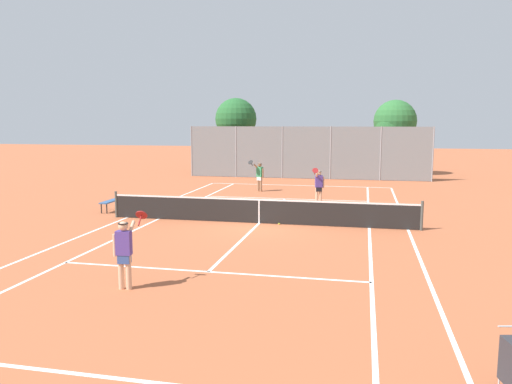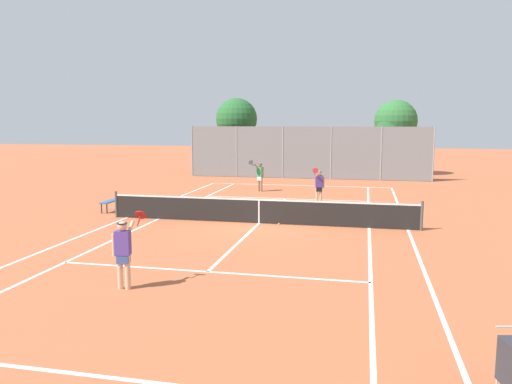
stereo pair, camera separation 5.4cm
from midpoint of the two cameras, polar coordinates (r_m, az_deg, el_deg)
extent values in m
plane|color=#B25B38|center=(19.16, 0.42, -3.61)|extent=(120.00, 120.00, 0.00)
cube|color=white|center=(8.46, -17.55, -19.42)|extent=(11.00, 0.10, 0.01)
cube|color=white|center=(30.75, 5.01, 0.76)|extent=(11.00, 0.10, 0.01)
cube|color=white|center=(20.98, -14.47, -2.84)|extent=(0.10, 23.80, 0.01)
cube|color=white|center=(18.83, 17.07, -4.16)|extent=(0.10, 23.80, 0.01)
cube|color=white|center=(20.40, -11.02, -3.04)|extent=(0.10, 23.80, 0.01)
cube|color=white|center=(18.76, 12.89, -4.05)|extent=(0.10, 23.80, 0.01)
cube|color=white|center=(13.15, -5.43, -9.05)|extent=(8.26, 0.10, 0.01)
cube|color=white|center=(25.36, 3.41, -0.76)|extent=(8.26, 0.10, 0.01)
cube|color=white|center=(19.16, 0.42, -3.60)|extent=(0.10, 12.80, 0.01)
cylinder|color=#474C47|center=(21.09, -15.61, -1.36)|extent=(0.10, 0.10, 1.07)
cylinder|color=#474C47|center=(18.78, 18.50, -2.60)|extent=(0.10, 0.10, 1.07)
cube|color=black|center=(19.07, 0.42, -2.24)|extent=(11.90, 0.02, 0.89)
cube|color=white|center=(19.00, 0.42, -0.89)|extent=(11.90, 0.03, 0.06)
cube|color=white|center=(19.08, 0.42, -2.30)|extent=(0.05, 0.03, 0.89)
cylinder|color=#B7B7BC|center=(8.40, 25.98, -18.93)|extent=(0.02, 0.02, 0.16)
cylinder|color=#B7B7BC|center=(8.24, 27.31, -13.51)|extent=(0.43, 0.12, 0.02)
cylinder|color=#D8A884|center=(12.11, -15.14, -8.79)|extent=(0.13, 0.13, 0.82)
cylinder|color=#D8A884|center=(12.05, -14.34, -8.85)|extent=(0.13, 0.13, 0.82)
cube|color=#334C8C|center=(11.99, -14.80, -7.30)|extent=(0.30, 0.21, 0.24)
cube|color=#4C388C|center=(11.90, -14.86, -5.63)|extent=(0.36, 0.23, 0.56)
sphere|color=#D8A884|center=(11.82, -14.92, -3.79)|extent=(0.22, 0.22, 0.22)
cylinder|color=black|center=(11.81, -14.94, -3.48)|extent=(0.23, 0.23, 0.02)
cylinder|color=#D8A884|center=(12.00, -15.83, -5.86)|extent=(0.08, 0.08, 0.52)
cylinder|color=#D8A884|center=(11.92, -14.08, -4.15)|extent=(0.13, 0.46, 0.35)
cylinder|color=maroon|center=(12.09, -13.10, -3.18)|extent=(0.06, 0.25, 0.22)
cylinder|color=maroon|center=(12.18, -12.93, -2.57)|extent=(0.30, 0.23, 0.23)
cylinder|color=#936B4C|center=(27.92, 0.67, 0.90)|extent=(0.13, 0.13, 0.82)
cylinder|color=#936B4C|center=(28.03, 0.37, 0.92)|extent=(0.13, 0.13, 0.82)
cube|color=white|center=(27.94, 0.52, 1.58)|extent=(0.33, 0.28, 0.24)
cube|color=#338C59|center=(27.90, 0.52, 2.32)|extent=(0.39, 0.32, 0.56)
sphere|color=#936B4C|center=(27.86, 0.52, 3.12)|extent=(0.22, 0.22, 0.22)
cylinder|color=black|center=(27.86, 0.52, 3.25)|extent=(0.23, 0.23, 0.02)
cylinder|color=#936B4C|center=(27.78, 0.89, 2.17)|extent=(0.08, 0.08, 0.52)
cylinder|color=#936B4C|center=(27.84, 0.14, 2.90)|extent=(0.26, 0.45, 0.35)
cylinder|color=black|center=(27.69, -0.40, 3.21)|extent=(0.13, 0.24, 0.22)
cylinder|color=black|center=(27.59, -0.55, 3.42)|extent=(0.34, 0.29, 0.23)
cylinder|color=#D8A884|center=(23.71, 7.47, -0.43)|extent=(0.13, 0.13, 0.82)
cylinder|color=#D8A884|center=(23.68, 7.04, -0.44)|extent=(0.13, 0.13, 0.82)
cube|color=black|center=(23.65, 7.27, 0.36)|extent=(0.32, 0.24, 0.24)
cube|color=#4C388C|center=(23.60, 7.29, 1.22)|extent=(0.38, 0.28, 0.56)
sphere|color=#D8A884|center=(23.56, 7.30, 2.16)|extent=(0.22, 0.22, 0.22)
cylinder|color=black|center=(23.55, 7.31, 2.32)|extent=(0.23, 0.23, 0.02)
cylinder|color=#D8A884|center=(23.65, 7.81, 1.08)|extent=(0.08, 0.08, 0.52)
cylinder|color=#D8A884|center=(23.41, 7.04, 1.89)|extent=(0.19, 0.46, 0.35)
cylinder|color=maroon|center=(23.12, 6.83, 2.21)|extent=(0.09, 0.25, 0.22)
cylinder|color=maroon|center=(22.99, 6.88, 2.45)|extent=(0.32, 0.26, 0.23)
sphere|color=#D1DB33|center=(18.95, 2.72, -3.65)|extent=(0.07, 0.07, 0.07)
sphere|color=#D1DB33|center=(16.97, -14.23, -5.26)|extent=(0.07, 0.07, 0.07)
cube|color=#33598C|center=(22.69, -16.13, -0.98)|extent=(0.36, 1.50, 0.05)
cylinder|color=#262626|center=(23.22, -15.09, -1.32)|extent=(0.05, 0.05, 0.41)
cylinder|color=#262626|center=(22.12, -16.61, -1.84)|extent=(0.05, 0.05, 0.41)
cylinder|color=#262626|center=(23.34, -15.64, -1.30)|extent=(0.05, 0.05, 0.41)
cylinder|color=#262626|center=(22.24, -17.18, -1.81)|extent=(0.05, 0.05, 0.41)
cylinder|color=gray|center=(36.21, -7.27, 4.65)|extent=(0.08, 0.08, 3.59)
cylinder|color=gray|center=(35.25, -2.19, 4.62)|extent=(0.08, 0.08, 3.59)
cylinder|color=gray|center=(34.57, 3.14, 4.55)|extent=(0.08, 0.08, 3.59)
cylinder|color=gray|center=(34.19, 8.62, 4.43)|extent=(0.08, 0.08, 3.59)
cylinder|color=gray|center=(34.14, 14.17, 4.28)|extent=(0.08, 0.08, 3.59)
cylinder|color=gray|center=(34.40, 19.69, 4.08)|extent=(0.08, 0.08, 3.59)
cube|color=slate|center=(34.34, 5.86, 4.50)|extent=(16.51, 0.02, 3.55)
cylinder|color=brown|center=(39.36, -2.18, 4.54)|extent=(0.32, 0.32, 3.00)
sphere|color=#26602D|center=(39.29, -2.20, 8.36)|extent=(3.21, 3.21, 3.21)
sphere|color=#26602D|center=(39.23, -1.76, 7.78)|extent=(1.91, 1.91, 1.91)
cylinder|color=brown|center=(38.14, 15.59, 4.04)|extent=(0.24, 0.24, 2.86)
sphere|color=#2D6B33|center=(38.06, 15.73, 7.81)|extent=(3.09, 3.09, 3.09)
sphere|color=#2D6B33|center=(37.67, 15.33, 7.24)|extent=(2.26, 2.26, 2.26)
camera|label=1|loc=(0.03, -89.93, 0.01)|focal=35.00mm
camera|label=2|loc=(0.03, 90.07, -0.01)|focal=35.00mm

